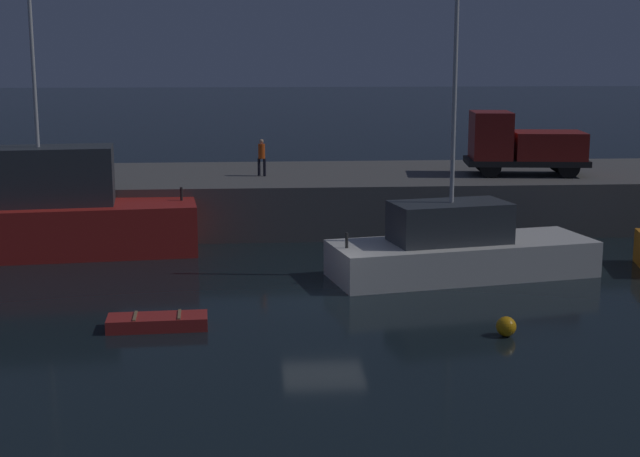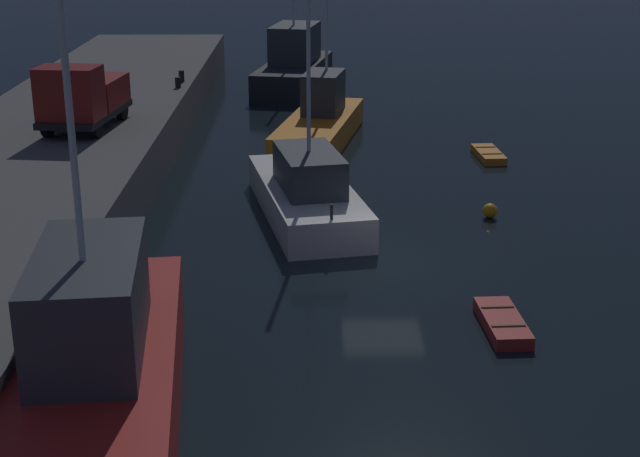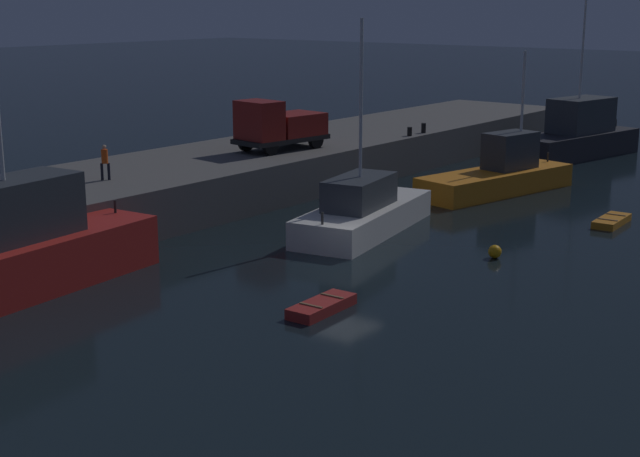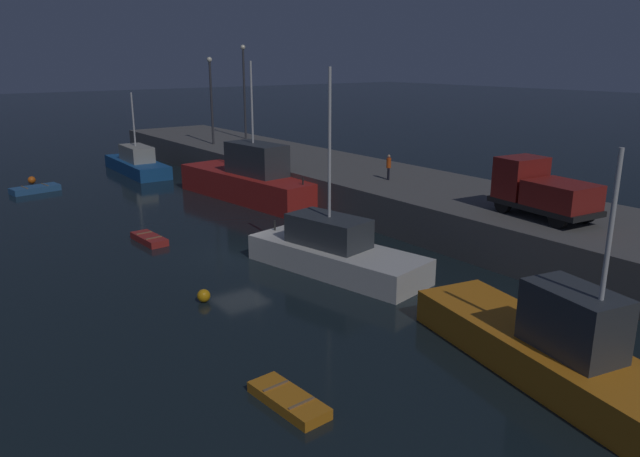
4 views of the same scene
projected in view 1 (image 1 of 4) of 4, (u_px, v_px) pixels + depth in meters
The scene contains 8 objects.
ground_plane at pixel (323, 298), 27.73m from camera, with size 320.00×320.00×0.00m, color black.
pier_quay at pixel (301, 198), 39.68m from camera, with size 75.10×8.52×2.16m.
fishing_trawler_red at pixel (459, 249), 30.24m from camera, with size 9.15×4.61×9.12m.
fishing_boat_white at pixel (31, 219), 33.33m from camera, with size 12.59×4.67×9.28m.
dinghy_orange_near at pixel (158, 322), 24.64m from camera, with size 2.73×1.12×0.40m.
mooring_buoy_mid at pixel (506, 326), 23.97m from camera, with size 0.53×0.53×0.53m, color orange.
utility_truck at pixel (521, 145), 38.72m from camera, with size 5.30×2.85×2.68m.
dockworker at pixel (262, 155), 38.45m from camera, with size 0.40×0.40×1.56m.
Camera 1 is at (-2.09, -26.72, 7.41)m, focal length 51.22 mm.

